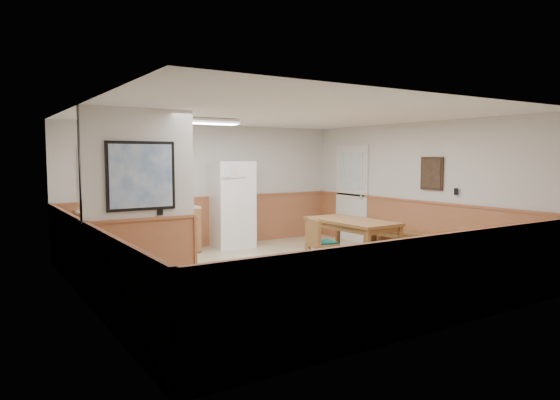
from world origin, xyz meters
TOP-DOWN VIEW (x-y plane):
  - ground at (0.00, 0.00)m, footprint 6.00×6.00m
  - ceiling at (0.00, 0.00)m, footprint 6.00×6.00m
  - back_wall at (0.00, 3.00)m, footprint 6.00×0.02m
  - right_wall at (3.00, 0.00)m, footprint 0.02×6.00m
  - left_wall at (-3.00, 0.00)m, footprint 0.02×6.00m
  - wainscot_back at (0.00, 2.98)m, footprint 6.00×0.04m
  - wainscot_right at (2.98, 0.00)m, footprint 0.04×6.00m
  - wainscot_left at (-2.98, 0.00)m, footprint 0.04×6.00m
  - partition_wall at (-2.25, 0.19)m, footprint 1.50×0.20m
  - kitchen_counter at (-1.21, 2.68)m, footprint 2.20×0.61m
  - exterior_door at (2.96, 1.90)m, footprint 0.07×1.02m
  - kitchen_window at (-2.10, 2.98)m, footprint 0.80×0.04m
  - wall_painting at (2.97, -0.30)m, footprint 0.04×0.50m
  - fluorescent_fixture at (-0.80, 1.30)m, footprint 1.20×0.30m
  - refrigerator at (0.39, 2.63)m, footprint 0.82×0.75m
  - dining_table at (1.48, 0.17)m, footprint 0.89×1.72m
  - dining_bench at (2.80, 0.22)m, footprint 0.58×1.71m
  - dining_chair at (0.58, -0.06)m, footprint 0.61×0.47m
  - fire_extinguisher at (-0.68, 2.64)m, footprint 0.14×0.14m
  - soap_bottle at (-2.09, 2.64)m, footprint 0.08×0.08m

SIDE VIEW (x-z plane):
  - ground at x=0.00m, z-range 0.00..0.00m
  - dining_bench at x=2.80m, z-range 0.12..0.57m
  - kitchen_counter at x=-1.21m, z-range -0.04..0.96m
  - dining_chair at x=0.58m, z-range 0.07..0.92m
  - wainscot_back at x=0.00m, z-range 0.00..1.00m
  - wainscot_right at x=2.98m, z-range 0.00..1.00m
  - wainscot_left at x=-2.98m, z-range 0.00..1.00m
  - dining_table at x=1.48m, z-range 0.28..1.03m
  - refrigerator at x=0.39m, z-range 0.00..1.76m
  - soap_bottle at x=-2.09m, z-range 0.90..1.14m
  - exterior_door at x=2.96m, z-range -0.02..2.13m
  - fire_extinguisher at x=-0.68m, z-range 0.87..1.34m
  - partition_wall at x=-2.25m, z-range -0.02..2.48m
  - back_wall at x=0.00m, z-range 0.00..2.50m
  - right_wall at x=3.00m, z-range 0.00..2.50m
  - left_wall at x=-3.00m, z-range 0.00..2.50m
  - kitchen_window at x=-2.10m, z-range 1.05..2.05m
  - wall_painting at x=2.97m, z-range 1.25..1.85m
  - fluorescent_fixture at x=-0.80m, z-range 2.40..2.49m
  - ceiling at x=0.00m, z-range 2.49..2.51m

